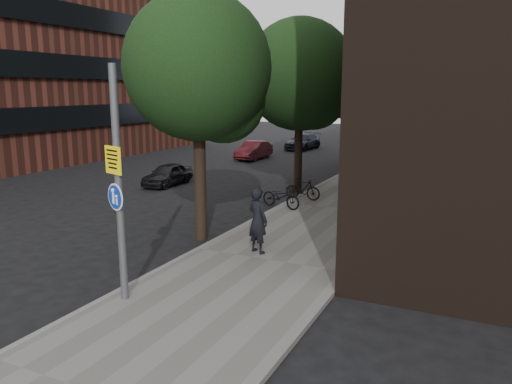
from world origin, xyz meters
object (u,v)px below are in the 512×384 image
Objects in this scene: parked_bike_facade_near at (374,213)px; parked_car_near at (168,174)px; signpost at (119,185)px; pedestrian at (258,220)px.

parked_bike_facade_near is 11.46m from parked_car_near.
signpost is 9.53m from parked_bike_facade_near.
pedestrian is 0.59× the size of parked_car_near.
signpost is at bearing 149.81° from parked_bike_facade_near.
parked_car_near is (-7.37, 11.96, -2.12)m from signpost.
pedestrian is 5.02m from parked_bike_facade_near.
pedestrian is at bearing -43.89° from parked_car_near.
parked_bike_facade_near is (3.57, 8.57, -2.14)m from signpost.
parked_bike_facade_near is (2.29, 4.44, -0.54)m from pedestrian.
pedestrian is 1.23× the size of parked_bike_facade_near.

